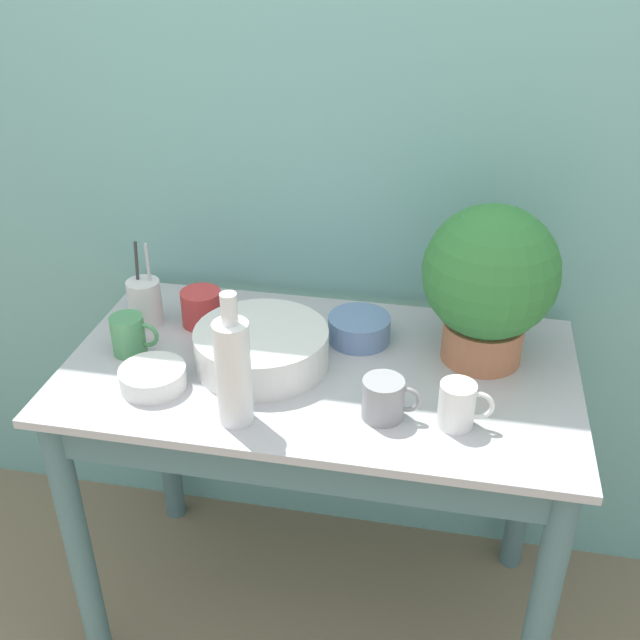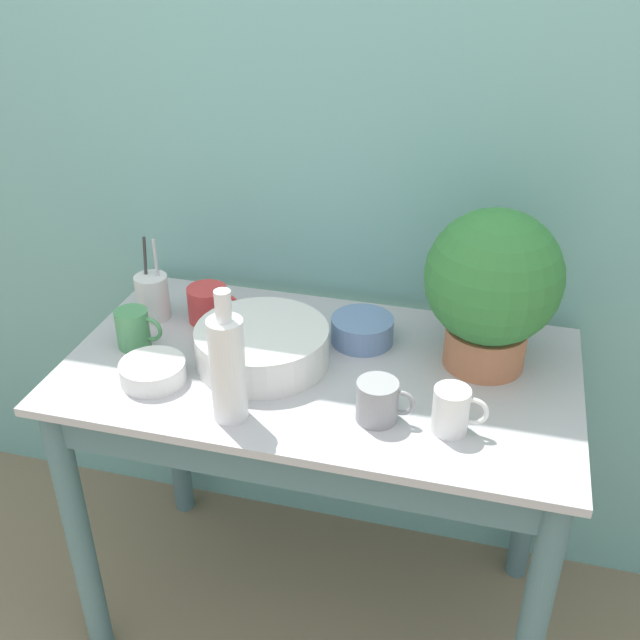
{
  "view_description": "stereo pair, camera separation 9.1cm",
  "coord_description": "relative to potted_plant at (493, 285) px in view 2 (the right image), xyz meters",
  "views": [
    {
      "loc": [
        0.27,
        -1.07,
        1.75
      ],
      "look_at": [
        0.0,
        0.32,
        0.93
      ],
      "focal_mm": 42.0,
      "sensor_mm": 36.0,
      "label": 1
    },
    {
      "loc": [
        0.36,
        -1.05,
        1.75
      ],
      "look_at": [
        0.0,
        0.32,
        0.93
      ],
      "focal_mm": 42.0,
      "sensor_mm": 36.0,
      "label": 2
    }
  ],
  "objects": [
    {
      "name": "wall_back",
      "position": [
        -0.36,
        0.27,
        0.19
      ],
      "size": [
        6.0,
        0.05,
        2.4
      ],
      "color": "#70ADA8",
      "rests_on": "ground_plane"
    },
    {
      "name": "counter_table",
      "position": [
        -0.36,
        -0.13,
        -0.38
      ],
      "size": [
        1.15,
        0.64,
        0.81
      ],
      "color": "slate",
      "rests_on": "ground_plane"
    },
    {
      "name": "potted_plant",
      "position": [
        0.0,
        0.0,
        0.0
      ],
      "size": [
        0.3,
        0.3,
        0.37
      ],
      "color": "#B7704C",
      "rests_on": "counter_table"
    },
    {
      "name": "bowl_wash_large",
      "position": [
        -0.49,
        -0.12,
        -0.16
      ],
      "size": [
        0.3,
        0.3,
        0.09
      ],
      "color": "silver",
      "rests_on": "counter_table"
    },
    {
      "name": "bottle_tall",
      "position": [
        -0.49,
        -0.33,
        -0.08
      ],
      "size": [
        0.07,
        0.07,
        0.29
      ],
      "color": "white",
      "rests_on": "counter_table"
    },
    {
      "name": "mug_red",
      "position": [
        -0.68,
        0.03,
        -0.16
      ],
      "size": [
        0.13,
        0.1,
        0.09
      ],
      "color": "#C63838",
      "rests_on": "counter_table"
    },
    {
      "name": "mug_green",
      "position": [
        -0.8,
        -0.13,
        -0.15
      ],
      "size": [
        0.11,
        0.08,
        0.09
      ],
      "color": "#4C935B",
      "rests_on": "counter_table"
    },
    {
      "name": "mug_white",
      "position": [
        -0.04,
        -0.26,
        -0.15
      ],
      "size": [
        0.11,
        0.07,
        0.1
      ],
      "color": "white",
      "rests_on": "counter_table"
    },
    {
      "name": "mug_grey",
      "position": [
        -0.19,
        -0.26,
        -0.16
      ],
      "size": [
        0.12,
        0.09,
        0.09
      ],
      "color": "gray",
      "rests_on": "counter_table"
    },
    {
      "name": "bowl_small_blue",
      "position": [
        -0.29,
        0.02,
        -0.17
      ],
      "size": [
        0.15,
        0.15,
        0.06
      ],
      "color": "#6684B2",
      "rests_on": "counter_table"
    },
    {
      "name": "bowl_small_enamel_white",
      "position": [
        -0.7,
        -0.25,
        -0.18
      ],
      "size": [
        0.14,
        0.14,
        0.05
      ],
      "color": "silver",
      "rests_on": "counter_table"
    },
    {
      "name": "utensil_cup",
      "position": [
        -0.82,
        0.01,
        -0.14
      ],
      "size": [
        0.08,
        0.08,
        0.21
      ],
      "color": "silver",
      "rests_on": "counter_table"
    }
  ]
}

